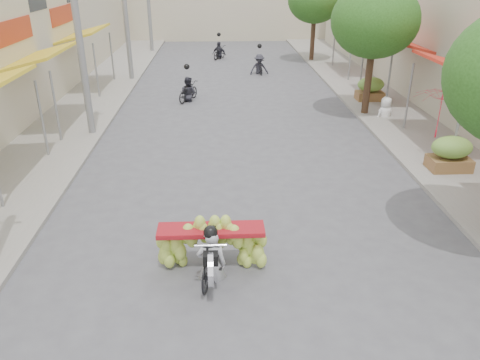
% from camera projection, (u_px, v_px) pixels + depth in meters
% --- Properties ---
extents(sidewalk_left, '(4.00, 60.00, 0.12)m').
position_uv_depth(sidewalk_left, '(71.00, 111.00, 19.98)').
color(sidewalk_left, gray).
rests_on(sidewalk_left, ground).
extents(sidewalk_right, '(4.00, 60.00, 0.12)m').
position_uv_depth(sidewalk_right, '(394.00, 107.00, 20.58)').
color(sidewalk_right, gray).
rests_on(sidewalk_right, ground).
extents(utility_pole_mid, '(0.60, 0.24, 8.00)m').
position_uv_depth(utility_pole_mid, '(77.00, 21.00, 15.66)').
color(utility_pole_mid, slate).
rests_on(utility_pole_mid, ground).
extents(utility_pole_far, '(0.60, 0.24, 8.00)m').
position_uv_depth(utility_pole_far, '(124.00, 2.00, 23.82)').
color(utility_pole_far, slate).
rests_on(utility_pole_far, ground).
extents(street_tree_mid, '(3.40, 3.40, 5.25)m').
position_uv_depth(street_tree_mid, '(375.00, 21.00, 18.04)').
color(street_tree_mid, '#3A2719').
rests_on(street_tree_mid, ground).
extents(produce_crate_mid, '(1.20, 0.88, 1.16)m').
position_uv_depth(produce_crate_mid, '(451.00, 151.00, 13.92)').
color(produce_crate_mid, brown).
rests_on(produce_crate_mid, ground).
extents(produce_crate_far, '(1.20, 0.88, 1.16)m').
position_uv_depth(produce_crate_far, '(371.00, 87.00, 21.18)').
color(produce_crate_far, brown).
rests_on(produce_crate_far, ground).
extents(banana_motorbike, '(2.20, 1.89, 2.03)m').
position_uv_depth(banana_motorbike, '(211.00, 244.00, 9.35)').
color(banana_motorbike, black).
rests_on(banana_motorbike, ground).
extents(market_umbrella, '(2.03, 2.03, 1.58)m').
position_uv_depth(market_umbrella, '(445.00, 88.00, 14.01)').
color(market_umbrella, red).
rests_on(market_umbrella, ground).
extents(pedestrian, '(0.89, 0.66, 1.60)m').
position_uv_depth(pedestrian, '(387.00, 97.00, 18.79)').
color(pedestrian, white).
rests_on(pedestrian, ground).
extents(bg_motorbike_a, '(1.18, 1.66, 1.95)m').
position_uv_depth(bg_motorbike_a, '(188.00, 85.00, 21.37)').
color(bg_motorbike_a, black).
rests_on(bg_motorbike_a, ground).
extents(bg_motorbike_b, '(1.13, 1.56, 1.95)m').
position_uv_depth(bg_motorbike_b, '(259.00, 59.00, 26.62)').
color(bg_motorbike_b, black).
rests_on(bg_motorbike_b, ground).
extents(bg_motorbike_c, '(1.17, 1.60, 1.95)m').
position_uv_depth(bg_motorbike_c, '(219.00, 46.00, 30.96)').
color(bg_motorbike_c, black).
rests_on(bg_motorbike_c, ground).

